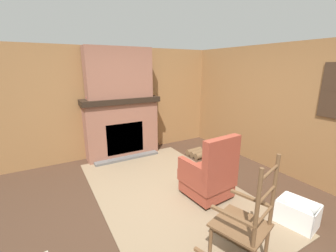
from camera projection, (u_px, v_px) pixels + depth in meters
ground_plane at (170, 202)px, 3.34m from camera, size 14.00×14.00×0.00m
wood_panel_wall_left at (117, 102)px, 5.00m from camera, size 0.06×5.23×2.36m
wood_panel_wall_back at (281, 109)px, 4.12m from camera, size 5.23×0.09×2.36m
fireplace_hearth at (122, 128)px, 4.93m from camera, size 0.62×1.65×1.31m
chimney_breast at (119, 73)px, 4.63m from camera, size 0.36×1.37×1.03m
area_rug at (169, 192)px, 3.60m from camera, size 3.49×2.13×0.01m
armchair at (209, 176)px, 3.36m from camera, size 0.70×0.67×1.03m
rocking_chair at (244, 229)px, 2.20m from camera, size 0.89×0.64×1.18m
firewood_stack at (198, 153)px, 5.04m from camera, size 0.45×0.42×0.14m
laundry_basket at (297, 213)px, 2.84m from camera, size 0.51×0.43×0.31m
oil_lamp_vase at (88, 96)px, 4.47m from camera, size 0.11×0.11×0.23m
storage_case at (133, 93)px, 4.93m from camera, size 0.15×0.26×0.14m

